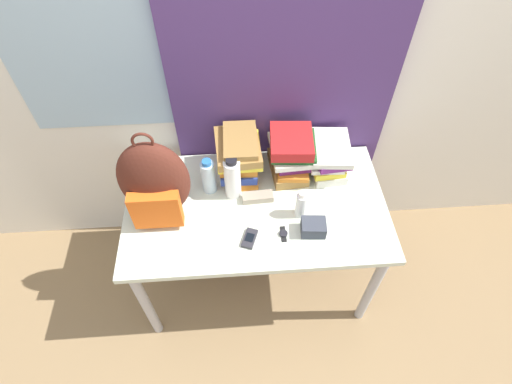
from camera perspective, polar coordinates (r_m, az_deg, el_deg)
ground_plane at (r=2.39m, az=0.64°, el=-19.21°), size 12.00×12.00×0.00m
wall_back at (r=1.89m, az=-1.15°, el=19.12°), size 6.00×0.06×2.50m
curtain_blue at (r=1.86m, az=4.22°, el=18.36°), size 1.07×0.04×2.50m
desk at (r=2.00m, az=0.00°, el=-3.35°), size 1.26×0.72×0.71m
backpack at (r=1.80m, az=-14.30°, el=1.23°), size 0.31×0.20×0.50m
book_stack_left at (r=1.97m, az=-2.47°, el=5.18°), size 0.23×0.29×0.25m
book_stack_center at (r=1.99m, az=5.03°, el=5.51°), size 0.24×0.28×0.25m
book_stack_right at (r=2.05m, az=10.13°, el=4.96°), size 0.21×0.28×0.17m
water_bottle at (r=1.93m, az=-6.80°, el=2.22°), size 0.07×0.07×0.21m
sports_bottle at (r=1.89m, az=-3.38°, el=2.00°), size 0.08×0.08×0.24m
sunscreen_bottle at (r=1.85m, az=6.47°, el=-1.81°), size 0.05×0.05×0.16m
cell_phone at (r=1.82m, az=-0.91°, el=-6.64°), size 0.08×0.11×0.02m
sunglasses_case at (r=1.94m, az=0.25°, el=-0.74°), size 0.15×0.06×0.04m
camera_pouch at (r=1.84m, az=8.19°, el=-5.02°), size 0.12×0.10×0.07m
wristwatch at (r=1.84m, az=3.94°, el=-5.97°), size 0.04×0.08×0.01m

